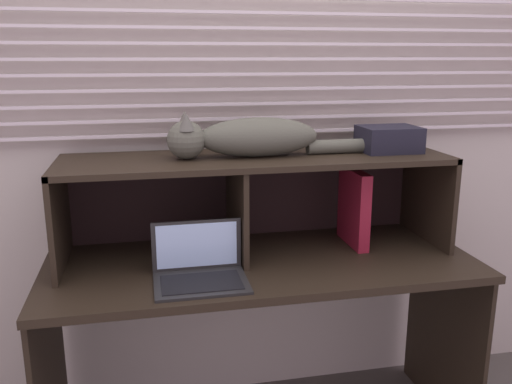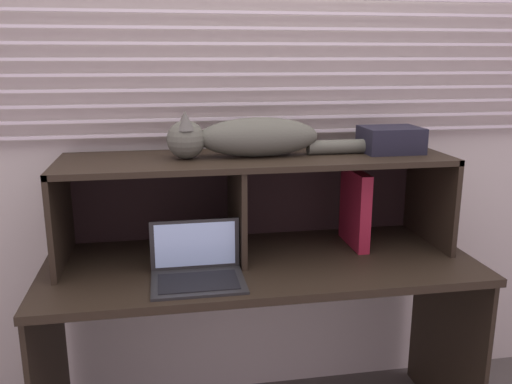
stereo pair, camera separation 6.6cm
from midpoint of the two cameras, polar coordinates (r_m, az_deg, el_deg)
The scene contains 8 objects.
back_panel_with_blinds at distance 2.31m, azimuth -0.33°, elevation 7.51°, with size 4.40×0.08×2.50m.
desk at distance 2.12m, azimuth 1.41°, elevation -10.75°, with size 1.62×0.66×0.77m.
hutch_shelf_unit at distance 2.12m, azimuth 0.52°, elevation 1.22°, with size 1.48×0.43×0.38m.
cat at distance 2.05m, azimuth -0.14°, elevation 5.78°, with size 0.77×0.16×0.17m.
laptop at distance 1.89m, azimuth -5.24°, elevation -8.10°, with size 0.32×0.24×0.19m.
binder_upright at distance 2.23m, azimuth 11.23°, elevation -1.69°, with size 0.05×0.24×0.31m, color maroon.
book_stack at distance 2.13m, azimuth -5.79°, elevation -5.82°, with size 0.19×0.25×0.06m.
storage_box at distance 2.22m, azimuth 14.84°, elevation 5.36°, with size 0.23×0.18×0.10m, color black.
Camera 2 is at (-0.35, -1.71, 1.52)m, focal length 37.92 mm.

